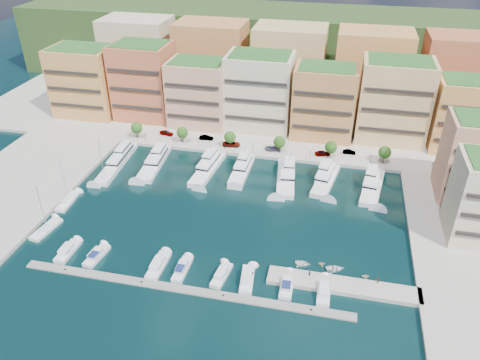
{
  "coord_description": "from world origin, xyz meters",
  "views": [
    {
      "loc": [
        24.66,
        -97.49,
        70.6
      ],
      "look_at": [
        1.39,
        6.36,
        6.0
      ],
      "focal_mm": 35.0,
      "sensor_mm": 36.0,
      "label": 1
    }
  ],
  "objects_px": {
    "tree_1": "(182,132)",
    "tree_3": "(279,142)",
    "yacht_6": "(373,184)",
    "cruiser_3": "(158,266)",
    "lamppost_4": "(371,157)",
    "yacht_2": "(208,167)",
    "car_4": "(323,153)",
    "tender_3": "(366,276)",
    "lamppost_3": "(311,151)",
    "tender_0": "(303,264)",
    "cruiser_8": "(324,291)",
    "yacht_3": "(242,168)",
    "sailboat_2": "(104,179)",
    "car_1": "(206,138)",
    "cruiser_4": "(182,269)",
    "car_3": "(273,148)",
    "tree_2": "(230,137)",
    "person_0": "(310,273)",
    "sailboat_0": "(46,230)",
    "lamppost_0": "(146,134)",
    "sailboat_1": "(68,202)",
    "cruiser_5": "(221,275)",
    "yacht_5": "(326,178)",
    "tree_4": "(331,147)",
    "cruiser_0": "(68,251)",
    "tree_5": "(385,152)",
    "cruiser_7": "(287,286)",
    "yacht_1": "(155,162)",
    "lamppost_1": "(198,140)",
    "lamppost_2": "(253,145)",
    "tender_1": "(322,263)",
    "tree_0": "(137,128)",
    "yacht_4": "(286,176)",
    "car_5": "(349,152)",
    "car_0": "(166,133)",
    "tender_2": "(335,269)",
    "cruiser_1": "(96,256)",
    "cruiser_6": "(247,279)",
    "yacht_0": "(118,160)"
  },
  "relations": [
    {
      "from": "cruiser_5",
      "to": "cruiser_8",
      "type": "distance_m",
      "value": 21.9
    },
    {
      "from": "sailboat_2",
      "to": "car_1",
      "type": "bearing_deg",
      "value": 52.95
    },
    {
      "from": "tender_2",
      "to": "person_0",
      "type": "height_order",
      "value": "person_0"
    },
    {
      "from": "tree_1",
      "to": "tree_3",
      "type": "xyz_separation_m",
      "value": [
        32.0,
        0.0,
        0.0
      ]
    },
    {
      "from": "tree_1",
      "to": "yacht_3",
      "type": "distance_m",
      "value": 26.24
    },
    {
      "from": "lamppost_4",
      "to": "tender_3",
      "type": "xyz_separation_m",
      "value": [
        -1.36,
        -49.02,
        -3.37
      ]
    },
    {
      "from": "yacht_1",
      "to": "tender_1",
      "type": "xyz_separation_m",
      "value": [
        53.3,
        -34.96,
        -0.66
      ]
    },
    {
      "from": "yacht_2",
      "to": "car_4",
      "type": "relative_size",
      "value": 4.45
    },
    {
      "from": "tree_0",
      "to": "cruiser_3",
      "type": "bearing_deg",
      "value": -62.92
    },
    {
      "from": "sailboat_1",
      "to": "sailboat_2",
      "type": "bearing_deg",
      "value": 73.31
    },
    {
      "from": "car_4",
      "to": "cruiser_4",
      "type": "bearing_deg",
      "value": 140.02
    },
    {
      "from": "lamppost_1",
      "to": "yacht_2",
      "type": "xyz_separation_m",
      "value": [
        6.68,
        -11.66,
        -2.62
      ]
    },
    {
      "from": "lamppost_2",
      "to": "sailboat_2",
      "type": "distance_m",
      "value": 46.17
    },
    {
      "from": "tree_3",
      "to": "sailboat_1",
      "type": "xyz_separation_m",
      "value": [
        -51.54,
        -39.22,
        -4.43
      ]
    },
    {
      "from": "tree_3",
      "to": "cruiser_1",
      "type": "bearing_deg",
      "value": -119.77
    },
    {
      "from": "tender_1",
      "to": "car_3",
      "type": "relative_size",
      "value": 0.32
    },
    {
      "from": "cruiser_3",
      "to": "car_0",
      "type": "distance_m",
      "value": 65.97
    },
    {
      "from": "yacht_2",
      "to": "tender_1",
      "type": "relative_size",
      "value": 12.89
    },
    {
      "from": "tree_5",
      "to": "cruiser_7",
      "type": "distance_m",
      "value": 62.12
    },
    {
      "from": "lamppost_4",
      "to": "cruiser_8",
      "type": "distance_m",
      "value": 56.76
    },
    {
      "from": "yacht_3",
      "to": "sailboat_2",
      "type": "height_order",
      "value": "sailboat_2"
    },
    {
      "from": "lamppost_3",
      "to": "yacht_5",
      "type": "bearing_deg",
      "value": -62.21
    },
    {
      "from": "cruiser_0",
      "to": "cruiser_8",
      "type": "height_order",
      "value": "same"
    },
    {
      "from": "cruiser_3",
      "to": "car_4",
      "type": "relative_size",
      "value": 1.93
    },
    {
      "from": "lamppost_4",
      "to": "yacht_2",
      "type": "bearing_deg",
      "value": -166.16
    },
    {
      "from": "tree_2",
      "to": "person_0",
      "type": "height_order",
      "value": "tree_2"
    },
    {
      "from": "lamppost_3",
      "to": "cruiser_6",
      "type": "distance_m",
      "value": 56.47
    },
    {
      "from": "tree_3",
      "to": "yacht_2",
      "type": "distance_m",
      "value": 24.1
    },
    {
      "from": "yacht_6",
      "to": "sailboat_0",
      "type": "bearing_deg",
      "value": -154.3
    },
    {
      "from": "tree_1",
      "to": "car_4",
      "type": "distance_m",
      "value": 45.74
    },
    {
      "from": "yacht_5",
      "to": "tree_4",
      "type": "bearing_deg",
      "value": 88.21
    },
    {
      "from": "tree_5",
      "to": "cruiser_7",
      "type": "bearing_deg",
      "value": -110.36
    },
    {
      "from": "yacht_0",
      "to": "cruiser_1",
      "type": "xyz_separation_m",
      "value": [
        14.28,
        -42.02,
        -0.64
      ]
    },
    {
      "from": "lamppost_4",
      "to": "yacht_2",
      "type": "height_order",
      "value": "yacht_2"
    },
    {
      "from": "yacht_6",
      "to": "cruiser_3",
      "type": "relative_size",
      "value": 2.23
    },
    {
      "from": "lamppost_0",
      "to": "sailboat_1",
      "type": "bearing_deg",
      "value": -101.54
    },
    {
      "from": "cruiser_4",
      "to": "car_3",
      "type": "height_order",
      "value": "car_3"
    },
    {
      "from": "tree_0",
      "to": "lamppost_2",
      "type": "xyz_separation_m",
      "value": [
        40.0,
        -2.3,
        -0.92
      ]
    },
    {
      "from": "yacht_1",
      "to": "tree_5",
      "type": "bearing_deg",
      "value": 11.85
    },
    {
      "from": "cruiser_7",
      "to": "cruiser_8",
      "type": "xyz_separation_m",
      "value": [
        7.67,
        0.01,
        -0.02
      ]
    },
    {
      "from": "tree_2",
      "to": "tender_0",
      "type": "bearing_deg",
      "value": -60.04
    },
    {
      "from": "lamppost_3",
      "to": "tender_0",
      "type": "relative_size",
      "value": 1.18
    },
    {
      "from": "yacht_4",
      "to": "car_1",
      "type": "height_order",
      "value": "yacht_4"
    },
    {
      "from": "cruiser_5",
      "to": "tender_0",
      "type": "relative_size",
      "value": 2.26
    },
    {
      "from": "yacht_4",
      "to": "cruiser_3",
      "type": "bearing_deg",
      "value": -117.09
    },
    {
      "from": "tree_1",
      "to": "lamppost_4",
      "type": "relative_size",
      "value": 1.35
    },
    {
      "from": "cruiser_3",
      "to": "tree_1",
      "type": "bearing_deg",
      "value": 103.27
    },
    {
      "from": "cruiser_4",
      "to": "tender_2",
      "type": "relative_size",
      "value": 1.98
    },
    {
      "from": "lamppost_4",
      "to": "car_5",
      "type": "relative_size",
      "value": 1.04
    },
    {
      "from": "lamppost_3",
      "to": "yacht_4",
      "type": "xyz_separation_m",
      "value": [
        -5.77,
        -11.77,
        -2.73
      ]
    }
  ]
}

